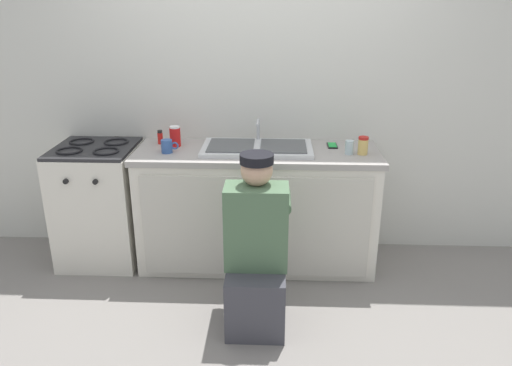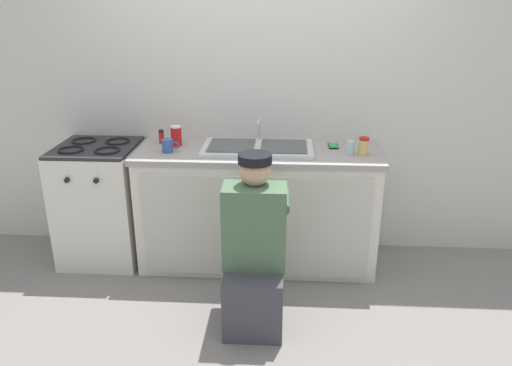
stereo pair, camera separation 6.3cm
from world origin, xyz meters
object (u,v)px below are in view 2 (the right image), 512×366
object	(u,v)px
plumber_person	(254,258)
cell_phone	(333,146)
stove_range	(102,202)
water_glass	(350,148)
coffee_mug	(168,146)
condiment_jar	(364,146)
soda_cup_red	(176,136)
spice_bottle_red	(161,137)
sink_double_basin	(258,148)

from	to	relation	value
plumber_person	cell_phone	world-z (taller)	plumber_person
stove_range	water_glass	bearing A→B (deg)	-2.10
stove_range	coffee_mug	bearing A→B (deg)	-8.76
plumber_person	condiment_jar	distance (m)	1.15
stove_range	water_glass	distance (m)	1.93
soda_cup_red	stove_range	bearing A→B (deg)	-172.34
water_glass	plumber_person	bearing A→B (deg)	-130.95
condiment_jar	coffee_mug	distance (m)	1.39
cell_phone	spice_bottle_red	xyz separation A→B (m)	(-1.30, 0.01, 0.04)
soda_cup_red	condiment_jar	size ratio (longest dim) A/B	1.19
spice_bottle_red	sink_double_basin	bearing A→B (deg)	-10.37
plumber_person	soda_cup_red	xyz separation A→B (m)	(-0.64, 0.88, 0.52)
plumber_person	cell_phone	bearing A→B (deg)	59.99
plumber_person	spice_bottle_red	distance (m)	1.31
coffee_mug	plumber_person	bearing A→B (deg)	-46.67
water_glass	spice_bottle_red	world-z (taller)	spice_bottle_red
plumber_person	spice_bottle_red	size ratio (longest dim) A/B	10.52
spice_bottle_red	soda_cup_red	xyz separation A→B (m)	(0.13, -0.06, 0.02)
stove_range	sink_double_basin	bearing A→B (deg)	0.10
water_glass	stove_range	bearing A→B (deg)	177.90
stove_range	spice_bottle_red	distance (m)	0.70
stove_range	plumber_person	world-z (taller)	plumber_person
water_glass	condiment_jar	bearing A→B (deg)	1.16
cell_phone	condiment_jar	bearing A→B (deg)	-44.62
water_glass	coffee_mug	size ratio (longest dim) A/B	0.79
water_glass	soda_cup_red	xyz separation A→B (m)	(-1.27, 0.15, 0.03)
plumber_person	soda_cup_red	world-z (taller)	plumber_person
water_glass	coffee_mug	bearing A→B (deg)	-179.15
sink_double_basin	coffee_mug	world-z (taller)	sink_double_basin
spice_bottle_red	soda_cup_red	world-z (taller)	soda_cup_red
water_glass	condiment_jar	xyz separation A→B (m)	(0.09, 0.00, 0.01)
spice_bottle_red	coffee_mug	size ratio (longest dim) A/B	0.83
cell_phone	stove_range	bearing A→B (deg)	-175.96
water_glass	condiment_jar	world-z (taller)	condiment_jar
spice_bottle_red	coffee_mug	world-z (taller)	spice_bottle_red
stove_range	plumber_person	xyz separation A→B (m)	(1.24, -0.80, 0.00)
plumber_person	cell_phone	distance (m)	1.15
stove_range	cell_phone	world-z (taller)	stove_range
cell_phone	soda_cup_red	size ratio (longest dim) A/B	0.92
plumber_person	water_glass	bearing A→B (deg)	49.05
soda_cup_red	coffee_mug	size ratio (longest dim) A/B	1.21
stove_range	cell_phone	xyz separation A→B (m)	(1.77, 0.12, 0.45)
plumber_person	water_glass	distance (m)	1.08
spice_bottle_red	stove_range	bearing A→B (deg)	-163.62
water_glass	cell_phone	xyz separation A→B (m)	(-0.10, 0.19, -0.04)
stove_range	condiment_jar	xyz separation A→B (m)	(1.96, -0.07, 0.51)
cell_phone	spice_bottle_red	world-z (taller)	spice_bottle_red
sink_double_basin	plumber_person	bearing A→B (deg)	-88.10
soda_cup_red	condiment_jar	xyz separation A→B (m)	(1.37, -0.15, -0.01)
stove_range	spice_bottle_red	world-z (taller)	spice_bottle_red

